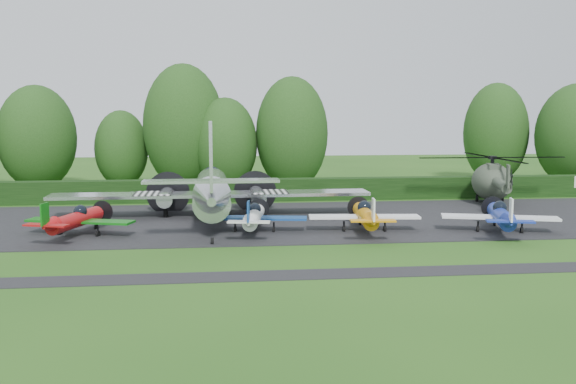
{
  "coord_description": "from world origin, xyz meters",
  "views": [
    {
      "loc": [
        -5.01,
        -36.93,
        8.12
      ],
      "look_at": [
        -0.08,
        7.32,
        2.5
      ],
      "focal_mm": 40.0,
      "sensor_mm": 36.0,
      "label": 1
    }
  ],
  "objects": [
    {
      "name": "tree_0",
      "position": [
        26.66,
        33.29,
        5.66
      ],
      "size": [
        7.26,
        7.26,
        11.35
      ],
      "color": "black",
      "rests_on": "ground"
    },
    {
      "name": "light_plane_blue",
      "position": [
        13.71,
        3.28,
        1.22
      ],
      "size": [
        7.63,
        8.02,
        2.93
      ],
      "rotation": [
        0.0,
        0.0,
        0.28
      ],
      "color": "navy",
      "rests_on": "ground"
    },
    {
      "name": "apron",
      "position": [
        0.0,
        10.0,
        0.0
      ],
      "size": [
        70.0,
        18.0,
        0.01
      ],
      "primitive_type": "cube",
      "color": "black",
      "rests_on": "ground"
    },
    {
      "name": "tree_5",
      "position": [
        2.72,
        28.85,
        5.83
      ],
      "size": [
        7.43,
        7.43,
        11.69
      ],
      "color": "black",
      "rests_on": "ground"
    },
    {
      "name": "light_plane_red",
      "position": [
        -14.14,
        5.26,
        1.16
      ],
      "size": [
        7.22,
        7.59,
        2.77
      ],
      "rotation": [
        0.0,
        0.0,
        0.3
      ],
      "color": "#A50F11",
      "rests_on": "ground"
    },
    {
      "name": "light_plane_white",
      "position": [
        -2.6,
        5.31,
        1.13
      ],
      "size": [
        7.04,
        7.4,
        2.71
      ],
      "rotation": [
        0.0,
        0.0,
        0.16
      ],
      "color": "white",
      "rests_on": "ground"
    },
    {
      "name": "taxiway_verge",
      "position": [
        0.0,
        -6.0,
        0.0
      ],
      "size": [
        70.0,
        2.0,
        0.0
      ],
      "primitive_type": "cube",
      "color": "black",
      "rests_on": "ground"
    },
    {
      "name": "tree_6",
      "position": [
        -23.44,
        31.86,
        5.41
      ],
      "size": [
        7.91,
        7.91,
        10.83
      ],
      "color": "black",
      "rests_on": "ground"
    },
    {
      "name": "hedgerow",
      "position": [
        0.0,
        21.0,
        0.0
      ],
      "size": [
        90.0,
        1.6,
        2.0
      ],
      "primitive_type": "cube",
      "color": "black",
      "rests_on": "ground"
    },
    {
      "name": "helicopter",
      "position": [
        19.01,
        16.67,
        2.27
      ],
      "size": [
        13.1,
        15.33,
        4.22
      ],
      "rotation": [
        0.0,
        0.0,
        0.28
      ],
      "color": "#384233",
      "rests_on": "ground"
    },
    {
      "name": "tree_3",
      "position": [
        -4.1,
        29.18,
        4.76
      ],
      "size": [
        6.52,
        6.52,
        9.53
      ],
      "color": "black",
      "rests_on": "ground"
    },
    {
      "name": "tree_2",
      "position": [
        -8.41,
        31.12,
        6.52
      ],
      "size": [
        8.43,
        8.43,
        13.06
      ],
      "color": "black",
      "rests_on": "ground"
    },
    {
      "name": "tree_7",
      "position": [
        -15.17,
        33.37,
        4.11
      ],
      "size": [
        5.66,
        5.66,
        8.25
      ],
      "color": "black",
      "rests_on": "ground"
    },
    {
      "name": "light_plane_orange",
      "position": [
        4.82,
        4.63,
        1.2
      ],
      "size": [
        7.48,
        7.86,
        2.87
      ],
      "rotation": [
        0.0,
        0.0,
        0.1
      ],
      "color": "orange",
      "rests_on": "ground"
    },
    {
      "name": "ground",
      "position": [
        0.0,
        0.0,
        0.0
      ],
      "size": [
        160.0,
        160.0,
        0.0
      ],
      "primitive_type": "plane",
      "color": "#234E16",
      "rests_on": "ground"
    },
    {
      "name": "transport_plane",
      "position": [
        -5.42,
        10.82,
        2.18
      ],
      "size": [
        24.35,
        18.67,
        7.8
      ],
      "rotation": [
        0.0,
        0.0,
        -0.01
      ],
      "color": "silver",
      "rests_on": "ground"
    }
  ]
}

